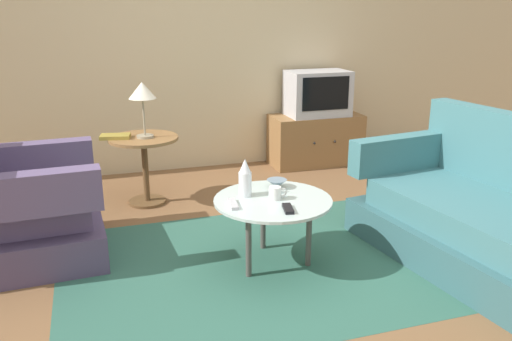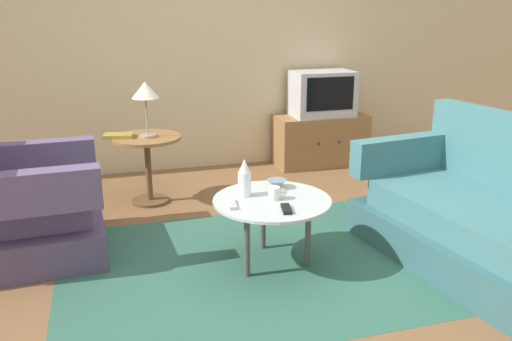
{
  "view_description": "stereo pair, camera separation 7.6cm",
  "coord_description": "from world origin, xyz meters",
  "px_view_note": "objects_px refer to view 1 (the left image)",
  "views": [
    {
      "loc": [
        -1.1,
        -2.96,
        1.57
      ],
      "look_at": [
        -0.1,
        0.17,
        0.55
      ],
      "focal_mm": 37.02,
      "sensor_mm": 36.0,
      "label": 1
    },
    {
      "loc": [
        -1.03,
        -2.98,
        1.57
      ],
      "look_at": [
        -0.1,
        0.17,
        0.55
      ],
      "focal_mm": 37.02,
      "sensor_mm": 36.0,
      "label": 2
    }
  ],
  "objects_px": {
    "vase": "(245,178)",
    "television": "(317,93)",
    "side_table": "(145,155)",
    "tv_remote_dark": "(288,209)",
    "bowl": "(277,184)",
    "couch": "(494,221)",
    "book": "(115,136)",
    "coffee_table": "(273,205)",
    "tv_remote_silver": "(233,204)",
    "table_lamp": "(142,93)",
    "tv_stand": "(315,140)",
    "mug": "(276,193)",
    "armchair": "(19,212)"
  },
  "relations": [
    {
      "from": "coffee_table",
      "to": "mug",
      "type": "bearing_deg",
      "value": -41.16
    },
    {
      "from": "mug",
      "to": "tv_remote_dark",
      "type": "bearing_deg",
      "value": -87.66
    },
    {
      "from": "tv_stand",
      "to": "mug",
      "type": "bearing_deg",
      "value": -120.12
    },
    {
      "from": "table_lamp",
      "to": "vase",
      "type": "xyz_separation_m",
      "value": [
        0.48,
        -1.21,
        -0.37
      ]
    },
    {
      "from": "couch",
      "to": "bowl",
      "type": "distance_m",
      "value": 1.37
    },
    {
      "from": "tv_remote_silver",
      "to": "tv_stand",
      "type": "bearing_deg",
      "value": 151.36
    },
    {
      "from": "coffee_table",
      "to": "vase",
      "type": "bearing_deg",
      "value": 144.25
    },
    {
      "from": "coffee_table",
      "to": "tv_remote_silver",
      "type": "bearing_deg",
      "value": -172.71
    },
    {
      "from": "table_lamp",
      "to": "bowl",
      "type": "xyz_separation_m",
      "value": [
        0.72,
        -1.13,
        -0.46
      ]
    },
    {
      "from": "couch",
      "to": "mug",
      "type": "relative_size",
      "value": 15.56
    },
    {
      "from": "tv_remote_dark",
      "to": "bowl",
      "type": "bearing_deg",
      "value": -179.19
    },
    {
      "from": "coffee_table",
      "to": "couch",
      "type": "bearing_deg",
      "value": -18.96
    },
    {
      "from": "armchair",
      "to": "couch",
      "type": "distance_m",
      "value": 3.0
    },
    {
      "from": "coffee_table",
      "to": "book",
      "type": "height_order",
      "value": "book"
    },
    {
      "from": "television",
      "to": "vase",
      "type": "xyz_separation_m",
      "value": [
        -1.32,
        -1.87,
        -0.19
      ]
    },
    {
      "from": "television",
      "to": "table_lamp",
      "type": "height_order",
      "value": "table_lamp"
    },
    {
      "from": "table_lamp",
      "to": "book",
      "type": "distance_m",
      "value": 0.41
    },
    {
      "from": "tv_stand",
      "to": "television",
      "type": "relative_size",
      "value": 1.52
    },
    {
      "from": "tv_remote_dark",
      "to": "tv_remote_silver",
      "type": "bearing_deg",
      "value": -109.63
    },
    {
      "from": "television",
      "to": "side_table",
      "type": "bearing_deg",
      "value": -160.79
    },
    {
      "from": "tv_stand",
      "to": "tv_remote_dark",
      "type": "bearing_deg",
      "value": -117.7
    },
    {
      "from": "bowl",
      "to": "tv_remote_dark",
      "type": "xyz_separation_m",
      "value": [
        -0.07,
        -0.4,
        -0.02
      ]
    },
    {
      "from": "tv_remote_dark",
      "to": "book",
      "type": "bearing_deg",
      "value": -139.5
    },
    {
      "from": "armchair",
      "to": "vase",
      "type": "xyz_separation_m",
      "value": [
        1.37,
        -0.47,
        0.24
      ]
    },
    {
      "from": "side_table",
      "to": "tv_remote_dark",
      "type": "distance_m",
      "value": 1.68
    },
    {
      "from": "table_lamp",
      "to": "bowl",
      "type": "height_order",
      "value": "table_lamp"
    },
    {
      "from": "side_table",
      "to": "book",
      "type": "bearing_deg",
      "value": 173.62
    },
    {
      "from": "side_table",
      "to": "vase",
      "type": "distance_m",
      "value": 1.34
    },
    {
      "from": "mug",
      "to": "tv_remote_dark",
      "type": "height_order",
      "value": "mug"
    },
    {
      "from": "armchair",
      "to": "table_lamp",
      "type": "relative_size",
      "value": 2.09
    },
    {
      "from": "television",
      "to": "tv_stand",
      "type": "bearing_deg",
      "value": 90.0
    },
    {
      "from": "tv_stand",
      "to": "side_table",
      "type": "bearing_deg",
      "value": -160.55
    },
    {
      "from": "side_table",
      "to": "coffee_table",
      "type": "bearing_deg",
      "value": -64.6
    },
    {
      "from": "mug",
      "to": "book",
      "type": "bearing_deg",
      "value": 122.21
    },
    {
      "from": "tv_remote_silver",
      "to": "table_lamp",
      "type": "bearing_deg",
      "value": -158.31
    },
    {
      "from": "vase",
      "to": "tv_remote_silver",
      "type": "bearing_deg",
      "value": -129.69
    },
    {
      "from": "television",
      "to": "bowl",
      "type": "distance_m",
      "value": 2.09
    },
    {
      "from": "television",
      "to": "tv_remote_silver",
      "type": "bearing_deg",
      "value": -125.52
    },
    {
      "from": "coffee_table",
      "to": "table_lamp",
      "type": "bearing_deg",
      "value": 115.36
    },
    {
      "from": "couch",
      "to": "book",
      "type": "relative_size",
      "value": 7.3
    },
    {
      "from": "bowl",
      "to": "tv_stand",
      "type": "bearing_deg",
      "value": 59.02
    },
    {
      "from": "armchair",
      "to": "television",
      "type": "bearing_deg",
      "value": 114.59
    },
    {
      "from": "table_lamp",
      "to": "tv_remote_dark",
      "type": "xyz_separation_m",
      "value": [
        0.65,
        -1.53,
        -0.48
      ]
    },
    {
      "from": "mug",
      "to": "bowl",
      "type": "bearing_deg",
      "value": 68.04
    },
    {
      "from": "table_lamp",
      "to": "tv_remote_silver",
      "type": "relative_size",
      "value": 2.55
    },
    {
      "from": "side_table",
      "to": "bowl",
      "type": "bearing_deg",
      "value": -57.51
    },
    {
      "from": "armchair",
      "to": "table_lamp",
      "type": "distance_m",
      "value": 1.31
    },
    {
      "from": "vase",
      "to": "television",
      "type": "bearing_deg",
      "value": 54.81
    },
    {
      "from": "couch",
      "to": "tv_remote_dark",
      "type": "xyz_separation_m",
      "value": [
        -1.28,
        0.24,
        0.15
      ]
    },
    {
      "from": "coffee_table",
      "to": "side_table",
      "type": "height_order",
      "value": "side_table"
    }
  ]
}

